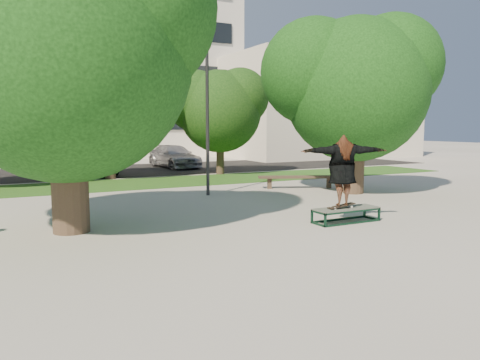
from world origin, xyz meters
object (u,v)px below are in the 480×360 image
grind_box (346,215)px  bench (299,178)px  car_silver_b (174,156)px  car_dark (75,160)px  car_grey (83,160)px  lamppost (207,107)px  tree_left (59,39)px  tree_right (353,81)px

grind_box → bench: (2.73, 6.09, 0.23)m
car_silver_b → car_dark: bearing=-174.6°
grind_box → car_silver_b: car_silver_b is taller
bench → car_grey: size_ratio=0.59×
lamppost → grind_box: bearing=-78.1°
car_dark → car_grey: (0.34, -0.54, 0.00)m
bench → car_silver_b: 11.52m
car_grey → grind_box: bearing=-82.7°
grind_box → bench: size_ratio=0.57×
tree_left → lamppost: tree_left is taller
car_dark → bench: bearing=-58.7°
car_grey → tree_left: bearing=-107.6°
tree_right → lamppost: size_ratio=1.07×
lamppost → bench: size_ratio=1.92×
car_dark → car_silver_b: car_dark is taller
grind_box → car_silver_b: (1.49, 17.54, 0.48)m
car_grey → car_silver_b: size_ratio=1.18×
car_silver_b → tree_right: bearing=-87.5°
tree_right → car_dark: (-8.04, 12.16, -3.35)m
lamppost → car_dark: lamppost is taller
tree_left → tree_right: (10.21, 1.99, -0.33)m
tree_left → car_silver_b: bearing=62.4°
tree_left → tree_right: bearing=11.0°
tree_right → bench: 4.26m
grind_box → bench: bench is taller
tree_left → car_grey: bearing=79.6°
bench → car_dark: car_dark is taller
tree_right → car_silver_b: (-2.15, 13.42, -3.43)m
bench → car_dark: bearing=148.3°
tree_right → bench: (-0.92, 1.96, -3.67)m
tree_left → car_grey: tree_left is taller
bench → car_grey: 11.81m
car_silver_b → bench: bearing=-90.5°
bench → grind_box: bearing=-90.7°
lamppost → tree_left: bearing=-143.6°
lamppost → grind_box: 6.85m
car_grey → car_dark: bearing=115.0°
car_dark → car_silver_b: bearing=8.4°
tree_left → lamppost: (5.29, 3.91, -1.27)m
lamppost → car_silver_b: lamppost is taller
grind_box → car_dark: (-4.39, 16.29, 0.56)m
bench → car_grey: bearing=148.4°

